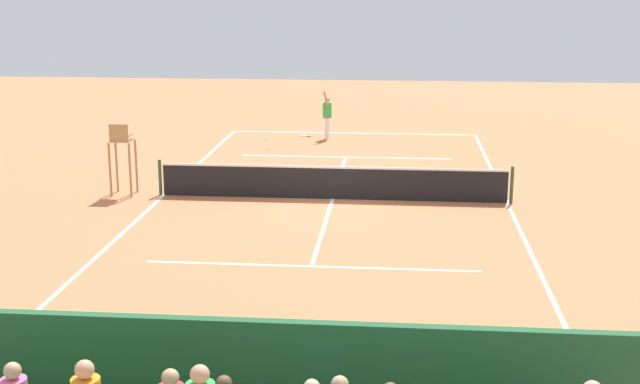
# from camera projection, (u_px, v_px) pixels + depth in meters

# --- Properties ---
(ground_plane) EXTENTS (60.00, 60.00, 0.00)m
(ground_plane) POSITION_uv_depth(u_px,v_px,m) (333.00, 199.00, 24.94)
(ground_plane) COLOR #CC7047
(court_line_markings) EXTENTS (10.10, 22.20, 0.01)m
(court_line_markings) POSITION_uv_depth(u_px,v_px,m) (333.00, 199.00, 24.97)
(court_line_markings) COLOR white
(court_line_markings) RESTS_ON ground
(tennis_net) EXTENTS (10.30, 0.10, 1.07)m
(tennis_net) POSITION_uv_depth(u_px,v_px,m) (333.00, 182.00, 24.82)
(tennis_net) COLOR black
(tennis_net) RESTS_ON ground
(umpire_chair) EXTENTS (0.67, 0.67, 2.14)m
(umpire_chair) POSITION_uv_depth(u_px,v_px,m) (122.00, 151.00, 25.12)
(umpire_chair) COLOR #A88456
(umpire_chair) RESTS_ON ground
(tennis_player) EXTENTS (0.41, 0.55, 1.93)m
(tennis_player) POSITION_uv_depth(u_px,v_px,m) (327.00, 113.00, 34.11)
(tennis_player) COLOR white
(tennis_player) RESTS_ON ground
(tennis_racket) EXTENTS (0.53, 0.50, 0.03)m
(tennis_racket) POSITION_uv_depth(u_px,v_px,m) (304.00, 136.00, 34.93)
(tennis_racket) COLOR black
(tennis_racket) RESTS_ON ground
(tennis_ball_near) EXTENTS (0.07, 0.07, 0.07)m
(tennis_ball_near) POSITION_uv_depth(u_px,v_px,m) (265.00, 139.00, 34.03)
(tennis_ball_near) COLOR #CCDB33
(tennis_ball_near) RESTS_ON ground
(tennis_ball_far) EXTENTS (0.07, 0.07, 0.07)m
(tennis_ball_far) POSITION_uv_depth(u_px,v_px,m) (268.00, 149.00, 32.15)
(tennis_ball_far) COLOR #CCDB33
(tennis_ball_far) RESTS_ON ground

